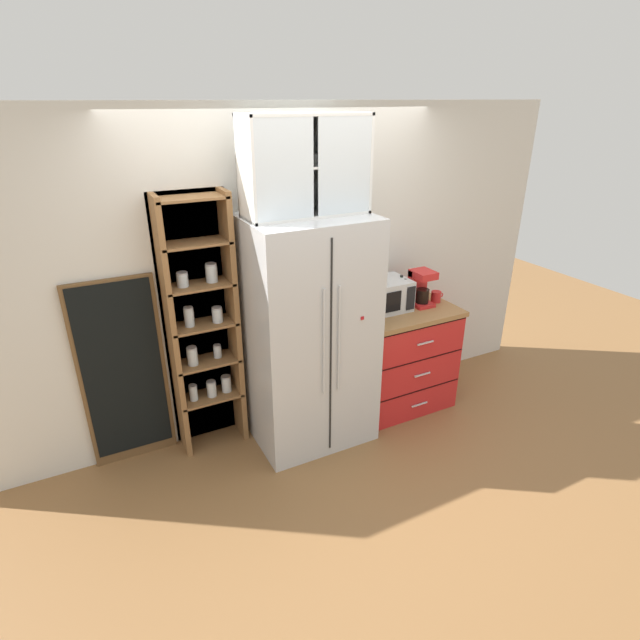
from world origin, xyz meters
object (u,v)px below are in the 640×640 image
object	(u,v)px
microwave	(382,295)
bottle_amber	(404,296)
refrigerator	(308,333)
chalkboard_menu	(123,373)
mug_cream	(407,305)
bottle_green	(400,293)
mug_red	(436,297)
coffee_maker	(420,287)

from	to	relation	value
microwave	bottle_amber	world-z (taller)	same
refrigerator	chalkboard_menu	world-z (taller)	refrigerator
refrigerator	microwave	distance (m)	0.75
mug_cream	bottle_green	xyz separation A→B (m)	(-0.00, 0.10, 0.07)
mug_cream	chalkboard_menu	world-z (taller)	chalkboard_menu
bottle_amber	microwave	bearing A→B (deg)	164.19
bottle_green	bottle_amber	distance (m)	0.05
mug_red	mug_cream	distance (m)	0.34
coffee_maker	mug_red	world-z (taller)	coffee_maker
mug_red	chalkboard_menu	size ratio (longest dim) A/B	0.08
coffee_maker	mug_red	distance (m)	0.20
bottle_green	chalkboard_menu	world-z (taller)	chalkboard_menu
mug_red	bottle_amber	bearing A→B (deg)	177.90
refrigerator	microwave	world-z (taller)	refrigerator
mug_red	bottle_amber	world-z (taller)	bottle_amber
mug_cream	bottle_amber	bearing A→B (deg)	92.18
refrigerator	chalkboard_menu	size ratio (longest dim) A/B	1.25
refrigerator	bottle_green	bearing A→B (deg)	5.76
refrigerator	mug_cream	xyz separation A→B (m)	(0.92, -0.01, 0.07)
coffee_maker	bottle_amber	xyz separation A→B (m)	(-0.17, -0.01, -0.04)
mug_red	bottle_green	bearing A→B (deg)	168.78
bottle_amber	chalkboard_menu	world-z (taller)	chalkboard_menu
chalkboard_menu	mug_red	bearing A→B (deg)	-6.84
refrigerator	coffee_maker	bearing A→B (deg)	2.55
mug_cream	bottle_amber	distance (m)	0.08
microwave	chalkboard_menu	world-z (taller)	chalkboard_menu
refrigerator	bottle_green	distance (m)	0.93
mug_cream	refrigerator	bearing A→B (deg)	179.31
coffee_maker	chalkboard_menu	size ratio (longest dim) A/B	0.21
refrigerator	mug_red	xyz separation A→B (m)	(1.25, 0.03, 0.07)
microwave	bottle_amber	bearing A→B (deg)	-15.81
coffee_maker	chalkboard_menu	xyz separation A→B (m)	(-2.42, 0.29, -0.35)
refrigerator	bottle_amber	xyz separation A→B (m)	(0.92, 0.04, 0.13)
bottle_green	chalkboard_menu	distance (m)	2.29
bottle_green	bottle_amber	size ratio (longest dim) A/B	1.06
refrigerator	mug_red	distance (m)	1.26
microwave	bottle_green	distance (m)	0.19
bottle_green	mug_red	bearing A→B (deg)	-11.22
microwave	bottle_amber	size ratio (longest dim) A/B	1.69
bottle_green	bottle_amber	xyz separation A→B (m)	(-0.00, -0.05, -0.01)
refrigerator	coffee_maker	size ratio (longest dim) A/B	5.85
coffee_maker	chalkboard_menu	world-z (taller)	chalkboard_menu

